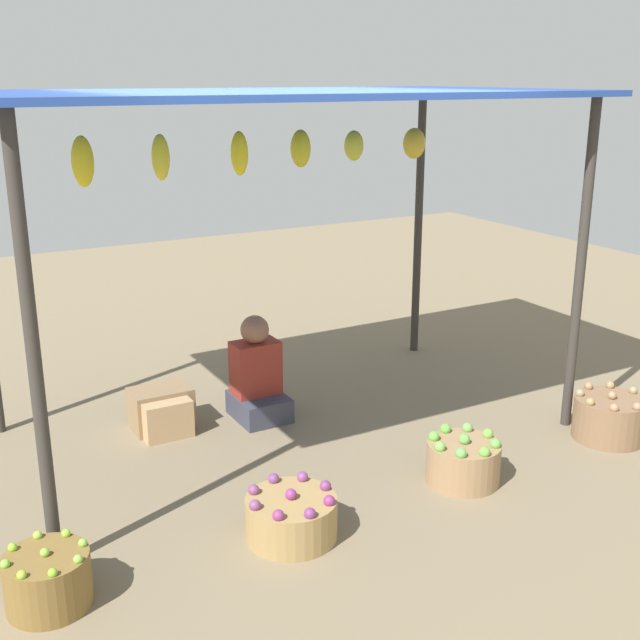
{
  "coord_description": "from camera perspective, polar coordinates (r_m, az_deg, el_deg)",
  "views": [
    {
      "loc": [
        -2.37,
        -4.75,
        2.44
      ],
      "look_at": [
        0.0,
        -0.51,
        0.95
      ],
      "focal_mm": 44.85,
      "sensor_mm": 36.0,
      "label": 1
    }
  ],
  "objects": [
    {
      "name": "wooden_crate_near_vendor",
      "position": [
        5.79,
        -11.04,
        -6.75
      ],
      "size": [
        0.34,
        0.3,
        0.27
      ],
      "primitive_type": "cube",
      "color": "tan",
      "rests_on": "ground"
    },
    {
      "name": "basket_purple_onions",
      "position": [
        4.52,
        -2.06,
        -13.86
      ],
      "size": [
        0.51,
        0.51,
        0.29
      ],
      "color": "#A2814D",
      "rests_on": "ground"
    },
    {
      "name": "basket_limes",
      "position": [
        4.21,
        -18.84,
        -17.14
      ],
      "size": [
        0.41,
        0.41,
        0.31
      ],
      "color": "brown",
      "rests_on": "ground"
    },
    {
      "name": "basket_green_apples",
      "position": [
        5.14,
        10.17,
        -9.88
      ],
      "size": [
        0.46,
        0.46,
        0.32
      ],
      "color": "#9C7751",
      "rests_on": "ground"
    },
    {
      "name": "wooden_crate_stacked_rear",
      "position": [
        5.9,
        -11.26,
        -6.17
      ],
      "size": [
        0.42,
        0.29,
        0.3
      ],
      "primitive_type": "cube",
      "color": "#8C6D4B",
      "rests_on": "ground"
    },
    {
      "name": "market_stall_structure",
      "position": [
        5.33,
        -2.77,
        14.21
      ],
      "size": [
        3.93,
        2.19,
        2.35
      ],
      "color": "#38332D",
      "rests_on": "ground"
    },
    {
      "name": "basket_potatoes",
      "position": [
        5.98,
        19.96,
        -6.56
      ],
      "size": [
        0.5,
        0.5,
        0.35
      ],
      "color": "#866446",
      "rests_on": "ground"
    },
    {
      "name": "ground_plane",
      "position": [
        5.84,
        -2.45,
        -7.65
      ],
      "size": [
        14.0,
        14.0,
        0.0
      ],
      "primitive_type": "plane",
      "color": "#7D6D53"
    },
    {
      "name": "vendor_person",
      "position": [
        5.92,
        -4.51,
        -4.21
      ],
      "size": [
        0.36,
        0.44,
        0.78
      ],
      "color": "#393B4A",
      "rests_on": "ground"
    }
  ]
}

